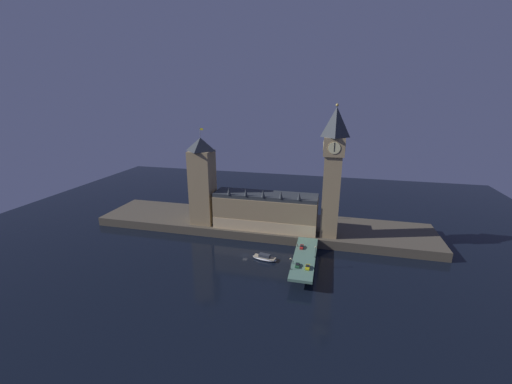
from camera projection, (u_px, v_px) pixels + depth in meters
ground_plane at (245, 255)px, 175.99m from camera, size 400.00×400.00×0.00m
embankment at (260, 225)px, 211.50m from camera, size 220.00×42.00×5.54m
parliament_hall at (265, 211)px, 197.06m from camera, size 64.18×17.64×26.96m
clock_tower at (333, 169)px, 177.19m from camera, size 11.90×12.01×76.44m
victoria_tower at (202, 181)px, 201.01m from camera, size 14.29×14.29×61.87m
bridge at (304, 259)px, 162.41m from camera, size 11.20×46.00×6.31m
car_northbound_lead at (302, 247)px, 170.84m from camera, size 1.87×4.77×1.49m
car_northbound_trail at (297, 265)px, 152.11m from camera, size 2.08×4.45×1.33m
car_southbound_lead at (308, 267)px, 150.16m from camera, size 2.11×4.36×1.58m
pedestrian_near_rail at (293, 262)px, 154.63m from camera, size 0.38×0.38×1.63m
pedestrian_far_rail at (297, 245)px, 172.21m from camera, size 0.38×0.38×1.66m
street_lamp_near at (291, 262)px, 148.34m from camera, size 1.34×0.60×6.12m
street_lamp_mid at (315, 250)px, 159.58m from camera, size 1.34×0.60×6.41m
boat_upstream at (265, 258)px, 170.92m from camera, size 14.38×7.02×3.27m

